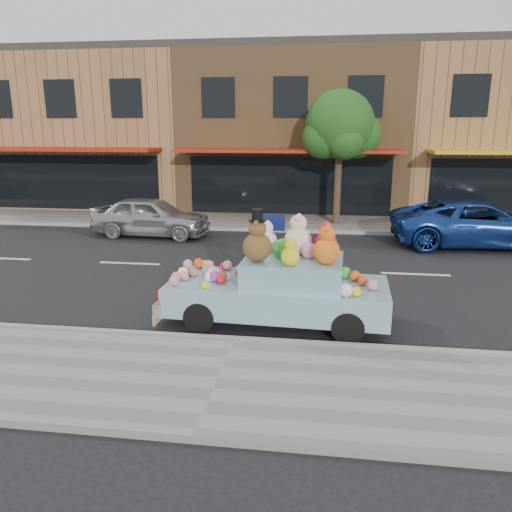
% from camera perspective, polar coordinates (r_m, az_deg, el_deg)
% --- Properties ---
extents(ground, '(120.00, 120.00, 0.00)m').
position_cam_1_polar(ground, '(13.89, 1.28, -1.46)').
color(ground, black).
rests_on(ground, ground).
extents(near_sidewalk, '(60.00, 3.00, 0.12)m').
position_cam_1_polar(near_sidewalk, '(7.89, -4.34, -14.05)').
color(near_sidewalk, gray).
rests_on(near_sidewalk, ground).
extents(far_sidewalk, '(60.00, 3.00, 0.12)m').
position_cam_1_polar(far_sidewalk, '(20.17, 3.42, 3.77)').
color(far_sidewalk, gray).
rests_on(far_sidewalk, ground).
extents(near_kerb, '(60.00, 0.12, 0.13)m').
position_cam_1_polar(near_kerb, '(9.21, -2.36, -9.61)').
color(near_kerb, gray).
rests_on(near_kerb, ground).
extents(far_kerb, '(60.00, 0.12, 0.13)m').
position_cam_1_polar(far_kerb, '(18.71, 3.05, 2.93)').
color(far_kerb, gray).
rests_on(far_kerb, ground).
extents(storefront_left, '(10.00, 9.80, 7.30)m').
position_cam_1_polar(storefront_left, '(27.74, -17.16, 13.56)').
color(storefront_left, olive).
rests_on(storefront_left, ground).
extents(storefront_mid, '(10.00, 9.80, 7.30)m').
position_cam_1_polar(storefront_mid, '(25.28, 4.56, 14.10)').
color(storefront_mid, olive).
rests_on(storefront_mid, ground).
extents(storefront_right, '(10.00, 9.80, 7.30)m').
position_cam_1_polar(storefront_right, '(26.62, 27.15, 12.62)').
color(storefront_right, olive).
rests_on(storefront_right, ground).
extents(street_tree, '(3.00, 2.70, 5.22)m').
position_cam_1_polar(street_tree, '(19.82, 9.62, 13.97)').
color(street_tree, '#38281C').
rests_on(street_tree, ground).
extents(car_silver, '(4.31, 1.99, 1.43)m').
position_cam_1_polar(car_silver, '(18.27, -11.89, 4.43)').
color(car_silver, '#A5A6AA').
rests_on(car_silver, ground).
extents(car_blue, '(5.62, 2.87, 1.52)m').
position_cam_1_polar(car_blue, '(17.92, 23.98, 3.43)').
color(car_blue, navy).
rests_on(car_blue, ground).
extents(art_car, '(4.56, 1.95, 2.35)m').
position_cam_1_polar(art_car, '(9.93, 2.67, -3.21)').
color(art_car, black).
rests_on(art_car, ground).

